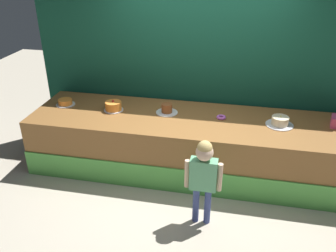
{
  "coord_description": "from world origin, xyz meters",
  "views": [
    {
      "loc": [
        0.53,
        -3.63,
        2.84
      ],
      "look_at": [
        -0.29,
        0.35,
        0.76
      ],
      "focal_mm": 37.79,
      "sensor_mm": 36.0,
      "label": 1
    }
  ],
  "objects_px": {
    "donut": "(221,117)",
    "cake_far_left": "(65,102)",
    "cake_far_right": "(280,122)",
    "child_figure": "(203,172)",
    "cake_center_right": "(167,109)",
    "cake_center_left": "(113,106)"
  },
  "relations": [
    {
      "from": "cake_center_right",
      "to": "cake_far_right",
      "type": "relative_size",
      "value": 0.85
    },
    {
      "from": "cake_far_left",
      "to": "cake_far_right",
      "type": "bearing_deg",
      "value": -1.06
    },
    {
      "from": "cake_far_right",
      "to": "child_figure",
      "type": "bearing_deg",
      "value": -127.77
    },
    {
      "from": "cake_center_left",
      "to": "cake_far_right",
      "type": "xyz_separation_m",
      "value": [
        2.24,
        -0.01,
        -0.01
      ]
    },
    {
      "from": "cake_center_left",
      "to": "cake_center_right",
      "type": "distance_m",
      "value": 0.75
    },
    {
      "from": "cake_far_right",
      "to": "cake_far_left",
      "type": "bearing_deg",
      "value": 178.94
    },
    {
      "from": "child_figure",
      "to": "cake_center_left",
      "type": "xyz_separation_m",
      "value": [
        -1.39,
        1.11,
        0.16
      ]
    },
    {
      "from": "cake_far_left",
      "to": "donut",
      "type": "bearing_deg",
      "value": -0.15
    },
    {
      "from": "child_figure",
      "to": "cake_far_right",
      "type": "relative_size",
      "value": 3.02
    },
    {
      "from": "cake_far_left",
      "to": "cake_center_right",
      "type": "relative_size",
      "value": 0.9
    },
    {
      "from": "donut",
      "to": "cake_center_right",
      "type": "relative_size",
      "value": 0.42
    },
    {
      "from": "cake_center_left",
      "to": "cake_far_left",
      "type": "bearing_deg",
      "value": 176.74
    },
    {
      "from": "donut",
      "to": "cake_far_right",
      "type": "xyz_separation_m",
      "value": [
        0.75,
        -0.05,
        0.03
      ]
    },
    {
      "from": "child_figure",
      "to": "cake_center_right",
      "type": "xyz_separation_m",
      "value": [
        -0.64,
        1.17,
        0.16
      ]
    },
    {
      "from": "child_figure",
      "to": "cake_center_left",
      "type": "relative_size",
      "value": 3.88
    },
    {
      "from": "donut",
      "to": "cake_far_left",
      "type": "xyz_separation_m",
      "value": [
        -2.24,
        0.01,
        0.02
      ]
    },
    {
      "from": "cake_center_left",
      "to": "donut",
      "type": "bearing_deg",
      "value": 1.4
    },
    {
      "from": "donut",
      "to": "cake_center_left",
      "type": "height_order",
      "value": "cake_center_left"
    },
    {
      "from": "cake_far_left",
      "to": "cake_far_right",
      "type": "relative_size",
      "value": 0.77
    },
    {
      "from": "cake_far_left",
      "to": "cake_center_right",
      "type": "distance_m",
      "value": 1.49
    },
    {
      "from": "cake_center_right",
      "to": "cake_far_right",
      "type": "distance_m",
      "value": 1.49
    },
    {
      "from": "cake_center_right",
      "to": "donut",
      "type": "bearing_deg",
      "value": -2.37
    }
  ]
}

